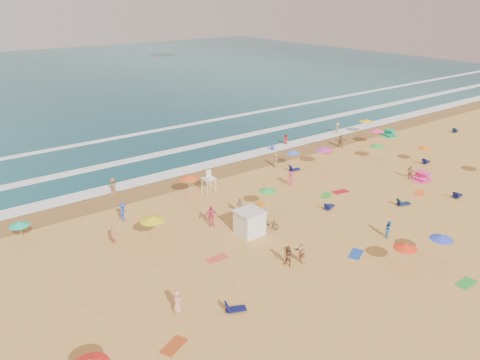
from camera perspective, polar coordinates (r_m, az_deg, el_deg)
ground at (r=44.89m, az=6.82°, el=-3.44°), size 220.00×220.00×0.00m
ocean at (r=118.08m, az=-22.93°, el=10.89°), size 220.00×140.00×0.18m
wet_sand at (r=53.82m, az=-2.33°, el=1.10°), size 220.00×220.00×0.00m
surf_foam at (r=60.85m, az=-7.09°, el=3.53°), size 200.00×18.70×0.05m
cabana at (r=39.65m, az=1.18°, el=-5.26°), size 2.00×2.00×2.00m
cabana_roof at (r=39.18m, az=1.19°, el=-3.88°), size 2.20×2.20×0.12m
bicycle at (r=40.77m, az=3.55°, el=-5.34°), size 1.42×1.85×0.93m
lifeguard_stand at (r=47.73m, az=-3.82°, el=-0.37°), size 1.20×1.20×2.10m
beach_umbrellas at (r=47.82m, az=9.44°, el=0.77°), size 50.61×27.57×0.77m
loungers at (r=48.03m, az=15.71°, el=-2.18°), size 57.26×20.67×0.34m
towels at (r=43.09m, az=9.57°, el=-4.71°), size 35.31×27.13×0.03m
popup_tents at (r=62.37m, az=19.33°, el=3.37°), size 13.41×14.36×1.20m
beachgoers at (r=49.17m, az=4.02°, el=-0.04°), size 40.00×25.15×2.13m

